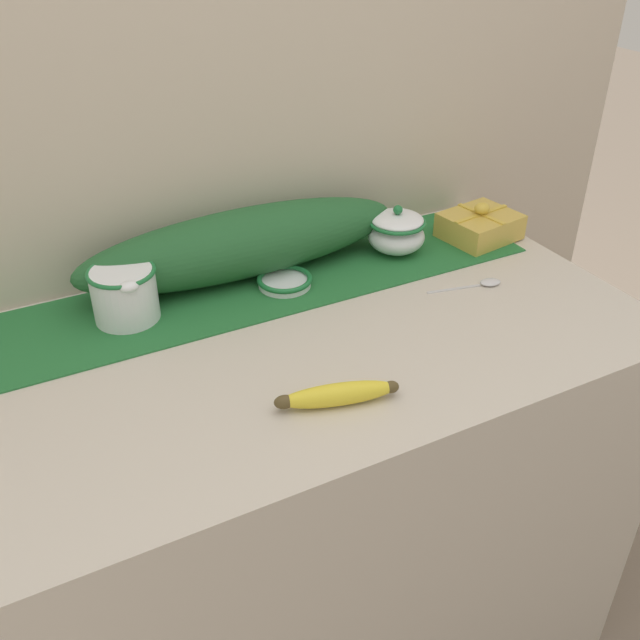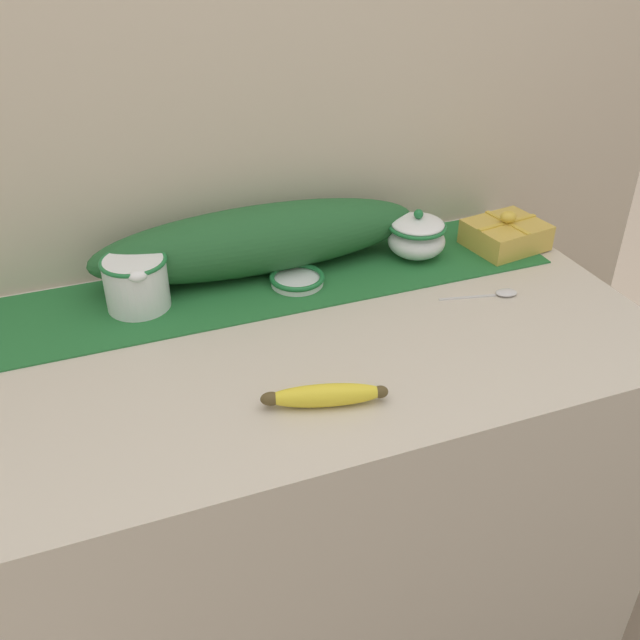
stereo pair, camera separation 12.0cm
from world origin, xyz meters
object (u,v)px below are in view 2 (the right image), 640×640
small_dish (297,279)px  gift_box (506,234)px  cream_pitcher (136,281)px  banana (325,395)px  sugar_bowl (417,236)px  spoon (502,293)px

small_dish → gift_box: size_ratio=0.64×
cream_pitcher → gift_box: size_ratio=0.82×
cream_pitcher → small_dish: bearing=-4.9°
small_dish → banana: banana is taller
sugar_bowl → gift_box: 0.20m
small_dish → spoon: size_ratio=0.70×
banana → gift_box: 0.66m
small_dish → gift_box: 0.47m
cream_pitcher → small_dish: 0.31m
sugar_bowl → spoon: 0.22m
cream_pitcher → spoon: cream_pitcher is taller
small_dish → gift_box: bearing=-0.3°
banana → gift_box: size_ratio=1.14×
banana → spoon: size_ratio=1.26×
banana → gift_box: bearing=33.0°
small_dish → sugar_bowl: bearing=5.3°
cream_pitcher → gift_box: (0.78, -0.03, -0.02)m
banana → spoon: banana is taller
sugar_bowl → small_dish: (-0.27, -0.03, -0.04)m
cream_pitcher → spoon: 0.69m
sugar_bowl → spoon: size_ratio=0.79×
cream_pitcher → small_dish: size_ratio=1.30×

